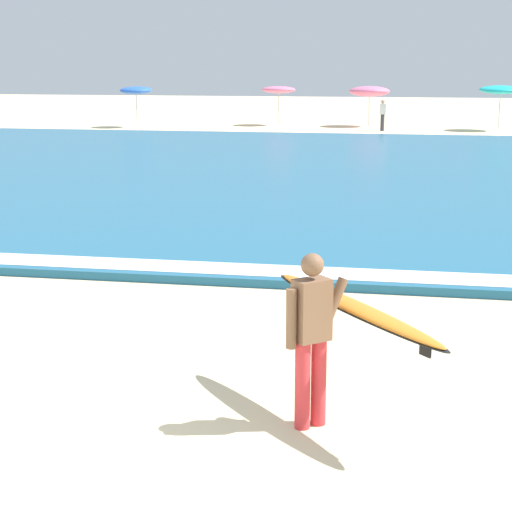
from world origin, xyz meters
TOP-DOWN VIEW (x-y plane):
  - ground_plane at (0.00, 0.00)m, footprint 160.00×160.00m
  - sea at (0.00, 20.46)m, footprint 120.00×28.00m
  - surf_foam at (0.00, 7.06)m, footprint 120.00×0.81m
  - surfer_with_board at (2.06, 1.63)m, footprint 1.99×2.23m
  - beach_umbrella_0 at (-11.95, 38.06)m, footprint 1.72×1.73m
  - beach_umbrella_1 at (-4.70, 40.90)m, footprint 1.86×1.87m
  - beach_umbrella_2 at (0.27, 40.92)m, footprint 2.19×2.21m
  - beach_umbrella_3 at (6.97, 39.29)m, footprint 2.14×2.15m
  - beachgoer_near_row_left at (1.13, 38.01)m, footprint 0.32×0.20m

SIDE VIEW (x-z plane):
  - ground_plane at x=0.00m, z-range 0.00..0.00m
  - sea at x=0.00m, z-range 0.00..0.14m
  - surf_foam at x=0.00m, z-range 0.14..0.15m
  - beachgoer_near_row_left at x=1.13m, z-range 0.05..1.63m
  - surfer_with_board at x=2.06m, z-range 0.17..1.90m
  - beach_umbrella_2 at x=0.27m, z-range 0.78..2.98m
  - beach_umbrella_1 at x=-4.70m, z-range 0.86..3.02m
  - beach_umbrella_0 at x=-11.95m, z-range 0.86..3.05m
  - beach_umbrella_3 at x=6.97m, z-range 0.90..3.22m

